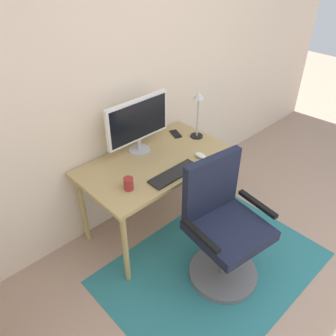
% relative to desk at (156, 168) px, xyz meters
% --- Properties ---
extents(wall_back, '(6.00, 0.10, 2.60)m').
position_rel_desk_xyz_m(wall_back, '(0.07, 0.42, 0.66)').
color(wall_back, beige).
rests_on(wall_back, ground).
extents(area_rug, '(1.71, 1.22, 0.01)m').
position_rel_desk_xyz_m(area_rug, '(-0.00, -0.68, -0.64)').
color(area_rug, '#2A737A').
rests_on(area_rug, ground).
extents(desk, '(1.24, 0.69, 0.71)m').
position_rel_desk_xyz_m(desk, '(0.00, 0.00, 0.00)').
color(desk, tan).
rests_on(desk, ground).
extents(monitor, '(0.59, 0.18, 0.46)m').
position_rel_desk_xyz_m(monitor, '(-0.00, 0.20, 0.35)').
color(monitor, '#B2B2B7').
rests_on(monitor, desk).
extents(keyboard, '(0.43, 0.13, 0.02)m').
position_rel_desk_xyz_m(keyboard, '(-0.03, -0.24, 0.09)').
color(keyboard, black).
rests_on(keyboard, desk).
extents(computer_mouse, '(0.06, 0.10, 0.03)m').
position_rel_desk_xyz_m(computer_mouse, '(0.29, -0.22, 0.09)').
color(computer_mouse, white).
rests_on(computer_mouse, desk).
extents(coffee_cup, '(0.07, 0.07, 0.10)m').
position_rel_desk_xyz_m(coffee_cup, '(-0.39, -0.14, 0.12)').
color(coffee_cup, maroon).
rests_on(coffee_cup, desk).
extents(cell_phone, '(0.11, 0.16, 0.01)m').
position_rel_desk_xyz_m(cell_phone, '(0.41, 0.19, 0.08)').
color(cell_phone, black).
rests_on(cell_phone, desk).
extents(desk_lamp, '(0.11, 0.11, 0.43)m').
position_rel_desk_xyz_m(desk_lamp, '(0.52, 0.03, 0.38)').
color(desk_lamp, black).
rests_on(desk_lamp, desk).
extents(office_chair, '(0.62, 0.56, 1.00)m').
position_rel_desk_xyz_m(office_chair, '(0.01, -0.72, -0.21)').
color(office_chair, slate).
rests_on(office_chair, ground).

